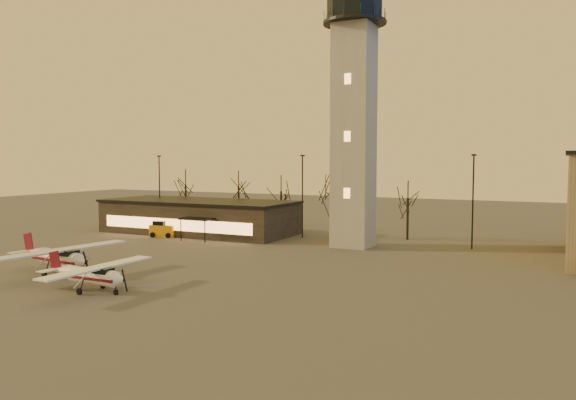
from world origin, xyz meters
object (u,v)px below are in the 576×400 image
(cessna_rear, at_px, (62,262))
(service_cart, at_px, (163,231))
(control_tower, at_px, (354,97))
(terminal, at_px, (199,216))
(cessna_front, at_px, (95,279))

(cessna_rear, bearing_deg, service_cart, 116.03)
(control_tower, height_order, terminal, control_tower)
(control_tower, bearing_deg, cessna_front, -108.30)
(control_tower, height_order, cessna_front, control_tower)
(cessna_front, bearing_deg, terminal, 113.08)
(control_tower, distance_m, cessna_front, 33.66)
(control_tower, xyz_separation_m, cessna_rear, (-16.49, -25.12, -15.22))
(control_tower, bearing_deg, service_cart, -172.78)
(control_tower, xyz_separation_m, cessna_front, (-9.40, -28.43, -15.39))
(cessna_rear, bearing_deg, cessna_front, -17.21)
(terminal, bearing_deg, cessna_front, -67.50)
(control_tower, xyz_separation_m, terminal, (-21.99, 1.98, -14.17))
(cessna_front, distance_m, service_cart, 29.20)
(control_tower, xyz_separation_m, service_cart, (-23.76, -3.01, -15.56))
(cessna_front, xyz_separation_m, service_cart, (-14.36, 25.42, -0.17))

